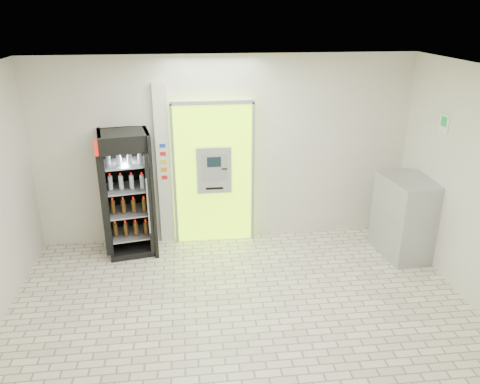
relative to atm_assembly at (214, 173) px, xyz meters
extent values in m
plane|color=beige|center=(0.20, -2.41, -1.17)|extent=(6.00, 6.00, 0.00)
plane|color=silver|center=(0.20, 0.09, 0.33)|extent=(6.00, 0.00, 6.00)
plane|color=white|center=(0.20, -2.41, 1.83)|extent=(6.00, 6.00, 0.00)
cube|color=#9CF00B|center=(0.00, 0.02, -0.02)|extent=(1.20, 0.12, 2.30)
cube|color=gray|center=(0.00, -0.05, 1.13)|extent=(1.28, 0.04, 0.06)
cube|color=gray|center=(-0.63, -0.05, -0.02)|extent=(0.04, 0.04, 2.30)
cube|color=gray|center=(0.63, -0.05, -0.02)|extent=(0.04, 0.04, 2.30)
cube|color=black|center=(0.10, -0.04, -0.67)|extent=(0.62, 0.01, 0.67)
cube|color=black|center=(-0.34, -0.04, 0.81)|extent=(0.22, 0.01, 0.18)
cube|color=#A2A4A9|center=(0.00, -0.09, 0.08)|extent=(0.55, 0.12, 0.75)
cube|color=black|center=(0.00, -0.16, 0.23)|extent=(0.22, 0.01, 0.16)
cube|color=gray|center=(0.00, -0.16, -0.05)|extent=(0.16, 0.01, 0.12)
cube|color=black|center=(0.16, -0.16, 0.11)|extent=(0.09, 0.01, 0.02)
cube|color=black|center=(0.00, -0.16, -0.21)|extent=(0.28, 0.01, 0.03)
cube|color=silver|center=(-0.78, 0.04, 0.13)|extent=(0.22, 0.10, 2.60)
cube|color=#193FB2|center=(-0.78, -0.02, 0.48)|extent=(0.09, 0.01, 0.06)
cube|color=red|center=(-0.78, -0.02, 0.35)|extent=(0.09, 0.01, 0.06)
cube|color=yellow|center=(-0.78, -0.02, 0.22)|extent=(0.09, 0.01, 0.06)
cube|color=orange|center=(-0.78, -0.02, 0.09)|extent=(0.09, 0.01, 0.06)
cube|color=red|center=(-0.78, -0.02, -0.04)|extent=(0.09, 0.01, 0.06)
cube|color=black|center=(-1.33, -0.25, -0.20)|extent=(0.84, 0.78, 1.95)
cube|color=black|center=(-1.33, 0.05, -0.20)|extent=(0.73, 0.18, 1.95)
cube|color=red|center=(-1.33, -0.58, 0.65)|extent=(0.70, 0.14, 0.23)
cube|color=white|center=(-1.33, -0.59, 0.65)|extent=(0.40, 0.08, 0.07)
cube|color=black|center=(-1.33, -0.25, -1.12)|extent=(0.84, 0.78, 0.10)
cylinder|color=gray|center=(-1.02, -0.61, -0.28)|extent=(0.03, 0.03, 0.88)
cube|color=gray|center=(-1.33, -0.25, -0.88)|extent=(0.70, 0.67, 0.02)
cube|color=gray|center=(-1.33, -0.25, -0.49)|extent=(0.70, 0.67, 0.02)
cube|color=gray|center=(-1.33, -0.25, -0.10)|extent=(0.70, 0.67, 0.02)
cube|color=gray|center=(-1.33, -0.25, 0.29)|extent=(0.70, 0.67, 0.02)
cube|color=#A2A4A9|center=(2.88, -0.86, -0.55)|extent=(0.72, 1.00, 1.25)
cube|color=gray|center=(2.56, -0.86, -0.48)|extent=(0.11, 0.91, 0.01)
cube|color=white|center=(3.19, -1.01, 0.95)|extent=(0.02, 0.22, 0.26)
cube|color=#0C852F|center=(3.18, -1.01, 0.98)|extent=(0.00, 0.14, 0.14)
camera|label=1|loc=(-0.41, -7.06, 2.47)|focal=35.00mm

